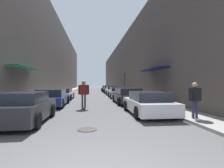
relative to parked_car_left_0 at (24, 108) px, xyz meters
name	(u,v)px	position (x,y,z in m)	size (l,w,h in m)	color
ground	(92,93)	(2.87, 22.43, -0.63)	(149.94, 149.94, 0.00)	#515154
curb_strip_left	(68,91)	(-2.02, 29.25, -0.57)	(1.80, 68.16, 0.12)	gray
curb_strip_right	(115,91)	(7.76, 29.25, -0.57)	(1.80, 68.16, 0.12)	gray
building_row_left	(53,59)	(-4.92, 29.24, 6.03)	(4.90, 68.16, 13.32)	#564C47
building_row_right	(128,67)	(10.66, 29.24, 4.51)	(4.90, 68.16, 10.29)	#564C47
parked_car_left_0	(24,108)	(0.00, 0.00, 0.00)	(1.97, 3.92, 1.29)	#232326
parked_car_left_1	(52,98)	(-0.05, 5.64, -0.03)	(2.09, 4.71, 1.23)	navy
parked_car_left_2	(63,94)	(-0.10, 10.76, -0.08)	(2.04, 3.96, 1.13)	silver
parked_car_right_0	(148,103)	(5.85, 1.39, -0.04)	(2.06, 4.30, 1.21)	silver
parked_car_right_1	(128,96)	(5.80, 6.49, -0.01)	(2.09, 4.56, 1.27)	black
parked_car_right_2	(118,93)	(5.83, 12.08, -0.04)	(1.99, 3.96, 1.20)	#B7B7BC
parked_car_right_3	(113,91)	(5.93, 17.65, -0.02)	(2.09, 4.26, 1.24)	silver
parked_car_right_4	(109,89)	(5.82, 22.57, 0.00)	(1.94, 4.13, 1.30)	#232326
parked_car_right_5	(106,89)	(5.80, 27.56, -0.02)	(1.89, 4.41, 1.26)	black
skateboarder	(84,91)	(2.32, 3.87, 0.51)	(0.71, 0.78, 1.84)	black
manhole_cover	(87,129)	(2.67, -1.40, -0.62)	(0.70, 0.70, 0.02)	#332D28
traffic_light	(124,80)	(8.14, 20.04, 1.50)	(0.16, 0.22, 3.23)	#2D2D2D
pedestrian	(195,96)	(7.35, -0.52, 0.48)	(0.63, 0.35, 1.59)	#2D3351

